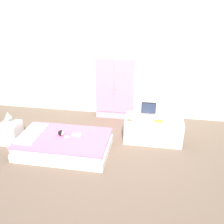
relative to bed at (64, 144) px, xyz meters
The scene contains 12 objects.
ground_plane 0.65m from the bed, ahead, with size 10.00×10.00×0.02m, color brown.
back_wall 2.15m from the bed, 69.11° to the left, with size 6.40×0.05×2.70m, color silver.
bed is the anchor object (origin of this frame).
pillow 0.58m from the bed, behind, with size 0.32×0.67×0.05m, color silver.
doll 0.18m from the bed, 81.32° to the left, with size 0.39×0.14×0.10m.
nightstand 1.02m from the bed, behind, with size 0.32×0.32×0.40m, color silver.
table_lamp 1.10m from the bed, behind, with size 0.13×0.13×0.21m.
wardrobe 1.71m from the bed, 66.90° to the left, with size 0.79×0.28×1.40m.
tv_stand 1.60m from the bed, 22.38° to the left, with size 1.02×0.48×0.45m, color silver.
tv_monitor 1.60m from the bed, 26.79° to the left, with size 0.26×0.10×0.26m.
rocking_horse_toy 1.21m from the bed, 22.97° to the left, with size 0.11×0.04×0.13m.
book_orange 1.66m from the bed, 17.81° to the left, with size 0.16×0.09×0.01m, color orange.
Camera 1 is at (0.75, -3.33, 2.34)m, focal length 38.30 mm.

